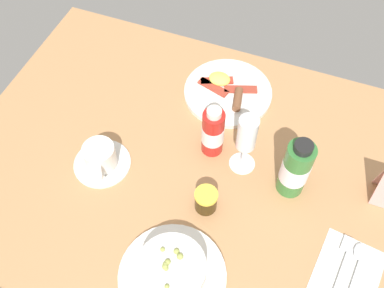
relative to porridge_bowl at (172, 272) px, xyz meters
The scene contains 9 objects.
ground_plane 28.90cm from the porridge_bowl, 106.83° to the left, with size 110.00×84.00×3.00cm, color #B27F51.
porridge_bowl is the anchor object (origin of this frame).
cutlery_setting 37.15cm from the porridge_bowl, 21.85° to the left, with size 15.25×18.82×0.90cm.
coffee_cup 33.11cm from the porridge_bowl, 143.68° to the left, with size 14.01×14.01×6.82cm.
wine_glass 33.53cm from the porridge_bowl, 80.41° to the left, with size 6.37×6.37×17.49cm.
jam_jar 17.92cm from the porridge_bowl, 86.86° to the left, with size 5.34×5.34×6.02cm.
sauce_bottle_green 35.14cm from the porridge_bowl, 59.26° to the left, with size 6.49×6.49×17.67cm.
sauce_bottle_red 33.98cm from the porridge_bowl, 95.17° to the left, with size 5.46×5.46×15.27cm.
breakfast_plate 52.60cm from the porridge_bowl, 95.61° to the left, with size 24.02×24.02×3.70cm.
Camera 1 is at (22.52, -53.14, 92.84)cm, focal length 41.35 mm.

